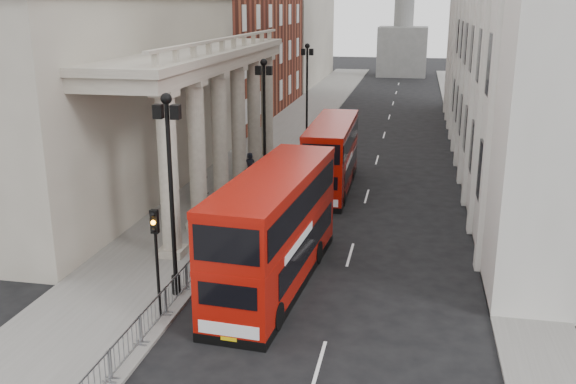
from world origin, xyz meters
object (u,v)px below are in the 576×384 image
object	(u,v)px
lamp_post_south	(171,183)
pedestrian_b	(201,179)
pedestrian_c	(250,165)
traffic_light	(156,244)
bus_far	(332,154)
lamp_post_mid	(264,116)
lamp_post_north	(307,85)
bus_near	(275,227)
pedestrian_a	(195,187)

from	to	relation	value
lamp_post_south	pedestrian_b	size ratio (longest dim) A/B	4.31
lamp_post_south	pedestrian_c	size ratio (longest dim) A/B	4.98
traffic_light	bus_far	distance (m)	19.66
pedestrian_b	pedestrian_c	world-z (taller)	pedestrian_b
lamp_post_south	traffic_light	bearing A→B (deg)	-87.16
lamp_post_mid	traffic_light	bearing A→B (deg)	-89.68
pedestrian_c	lamp_post_north	bearing A→B (deg)	71.01
lamp_post_mid	bus_near	distance (m)	14.60
lamp_post_north	traffic_light	distance (m)	34.07
pedestrian_b	bus_far	bearing A→B (deg)	-154.02
bus_near	pedestrian_c	size ratio (longest dim) A/B	6.94
bus_far	pedestrian_b	size ratio (longest dim) A/B	5.36
traffic_light	lamp_post_north	bearing A→B (deg)	90.17
pedestrian_b	pedestrian_a	bearing A→B (deg)	101.07
lamp_post_mid	bus_far	size ratio (longest dim) A/B	0.80
pedestrian_b	pedestrian_c	xyz separation A→B (m)	(1.93, 4.73, -0.13)
lamp_post_mid	pedestrian_a	bearing A→B (deg)	-134.02
lamp_post_south	lamp_post_mid	xyz separation A→B (m)	(0.00, 16.00, 0.00)
pedestrian_b	bus_near	bearing A→B (deg)	126.15
lamp_post_mid	traffic_light	size ratio (longest dim) A/B	1.93
pedestrian_b	pedestrian_c	distance (m)	5.11
lamp_post_south	traffic_light	distance (m)	2.71
pedestrian_a	lamp_post_north	bearing A→B (deg)	59.20
lamp_post_mid	pedestrian_b	size ratio (longest dim) A/B	4.31
lamp_post_north	bus_far	world-z (taller)	lamp_post_north
lamp_post_north	traffic_light	xyz separation A→B (m)	(0.10, -34.02, -1.80)
pedestrian_a	traffic_light	bearing A→B (deg)	-96.82
lamp_post_south	pedestrian_c	xyz separation A→B (m)	(-1.75, 18.86, -3.96)
lamp_post_mid	pedestrian_b	distance (m)	5.62
lamp_post_south	lamp_post_north	bearing A→B (deg)	90.00
lamp_post_mid	bus_near	world-z (taller)	lamp_post_mid
lamp_post_north	lamp_post_mid	bearing A→B (deg)	-90.00
lamp_post_north	bus_near	world-z (taller)	lamp_post_north
bus_near	lamp_post_south	bearing A→B (deg)	-146.56
lamp_post_south	traffic_light	xyz separation A→B (m)	(0.10, -2.02, -1.80)
lamp_post_south	pedestrian_b	bearing A→B (deg)	104.57
lamp_post_north	traffic_light	world-z (taller)	lamp_post_north
pedestrian_a	pedestrian_c	xyz separation A→B (m)	(1.73, 6.45, -0.11)
traffic_light	pedestrian_a	size ratio (longest dim) A/B	2.28
lamp_post_mid	pedestrian_a	size ratio (longest dim) A/B	4.42
pedestrian_c	bus_far	bearing A→B (deg)	-27.06
bus_far	bus_near	bearing A→B (deg)	-92.26
traffic_light	pedestrian_a	bearing A→B (deg)	103.92
bus_near	pedestrian_b	size ratio (longest dim) A/B	6.01
bus_near	pedestrian_b	distance (m)	14.22
bus_near	traffic_light	bearing A→B (deg)	-127.26
lamp_post_north	bus_near	size ratio (longest dim) A/B	0.72
lamp_post_south	lamp_post_mid	size ratio (longest dim) A/B	1.00
lamp_post_mid	bus_far	bearing A→B (deg)	16.11
lamp_post_mid	lamp_post_south	bearing A→B (deg)	-90.00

